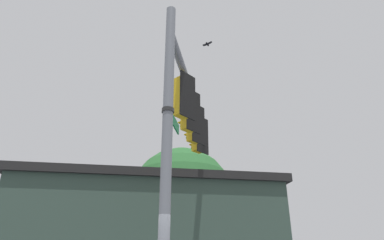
{
  "coord_description": "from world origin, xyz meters",
  "views": [
    {
      "loc": [
        -4.19,
        -4.36,
        1.64
      ],
      "look_at": [
        2.47,
        1.56,
        5.58
      ],
      "focal_mm": 31.56,
      "sensor_mm": 36.0,
      "label": 1
    }
  ],
  "objects_px": {
    "traffic_light_nearest_pole": "(182,97)",
    "street_name_sign": "(172,117)",
    "traffic_light_mid_outer": "(194,125)",
    "traffic_light_mid_inner": "(188,113)",
    "bird_flying": "(207,44)",
    "traffic_light_arm_end": "(198,136)"
  },
  "relations": [
    {
      "from": "traffic_light_nearest_pole",
      "to": "street_name_sign",
      "type": "relative_size",
      "value": 1.3
    },
    {
      "from": "traffic_light_mid_outer",
      "to": "traffic_light_nearest_pole",
      "type": "bearing_deg",
      "value": -147.82
    },
    {
      "from": "traffic_light_mid_inner",
      "to": "bird_flying",
      "type": "height_order",
      "value": "bird_flying"
    },
    {
      "from": "traffic_light_nearest_pole",
      "to": "traffic_light_arm_end",
      "type": "distance_m",
      "value": 2.74
    },
    {
      "from": "traffic_light_mid_outer",
      "to": "street_name_sign",
      "type": "height_order",
      "value": "traffic_light_mid_outer"
    },
    {
      "from": "traffic_light_mid_outer",
      "to": "bird_flying",
      "type": "xyz_separation_m",
      "value": [
        0.22,
        -0.42,
        2.88
      ]
    },
    {
      "from": "traffic_light_nearest_pole",
      "to": "traffic_light_arm_end",
      "type": "xyz_separation_m",
      "value": [
        2.32,
        1.46,
        0.0
      ]
    },
    {
      "from": "traffic_light_nearest_pole",
      "to": "traffic_light_arm_end",
      "type": "relative_size",
      "value": 1.0
    },
    {
      "from": "traffic_light_mid_inner",
      "to": "traffic_light_arm_end",
      "type": "bearing_deg",
      "value": 32.18
    },
    {
      "from": "traffic_light_nearest_pole",
      "to": "traffic_light_mid_outer",
      "type": "relative_size",
      "value": 1.0
    },
    {
      "from": "street_name_sign",
      "to": "bird_flying",
      "type": "bearing_deg",
      "value": 23.47
    },
    {
      "from": "bird_flying",
      "to": "traffic_light_mid_outer",
      "type": "bearing_deg",
      "value": 117.88
    },
    {
      "from": "traffic_light_mid_inner",
      "to": "traffic_light_mid_outer",
      "type": "relative_size",
      "value": 1.0
    },
    {
      "from": "traffic_light_mid_outer",
      "to": "traffic_light_arm_end",
      "type": "relative_size",
      "value": 1.0
    },
    {
      "from": "traffic_light_mid_inner",
      "to": "traffic_light_arm_end",
      "type": "distance_m",
      "value": 1.83
    },
    {
      "from": "traffic_light_mid_outer",
      "to": "bird_flying",
      "type": "distance_m",
      "value": 2.92
    },
    {
      "from": "bird_flying",
      "to": "traffic_light_mid_inner",
      "type": "bearing_deg",
      "value": -176.1
    },
    {
      "from": "traffic_light_mid_inner",
      "to": "traffic_light_mid_outer",
      "type": "distance_m",
      "value": 0.91
    },
    {
      "from": "traffic_light_mid_inner",
      "to": "street_name_sign",
      "type": "relative_size",
      "value": 1.3
    },
    {
      "from": "traffic_light_mid_inner",
      "to": "street_name_sign",
      "type": "distance_m",
      "value": 2.35
    },
    {
      "from": "street_name_sign",
      "to": "bird_flying",
      "type": "relative_size",
      "value": 2.99
    },
    {
      "from": "traffic_light_mid_inner",
      "to": "traffic_light_nearest_pole",
      "type": "bearing_deg",
      "value": -147.82
    }
  ]
}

